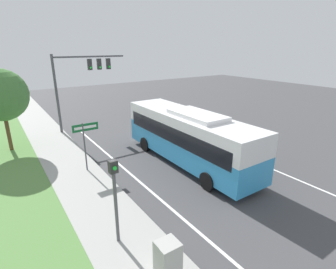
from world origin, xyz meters
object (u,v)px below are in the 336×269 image
(signal_gantry, at_px, (81,75))
(pedestrian_signal, at_px, (115,189))
(bus, at_px, (188,135))
(utility_cabinet, at_px, (168,261))
(street_sign, at_px, (85,138))

(signal_gantry, height_order, pedestrian_signal, signal_gantry)
(bus, bearing_deg, signal_gantry, 106.42)
(bus, height_order, pedestrian_signal, bus)
(pedestrian_signal, relative_size, utility_cabinet, 2.57)
(pedestrian_signal, distance_m, utility_cabinet, 2.84)
(street_sign, bearing_deg, bus, -22.10)
(bus, relative_size, signal_gantry, 1.61)
(signal_gantry, relative_size, pedestrian_signal, 1.90)
(utility_cabinet, bearing_deg, pedestrian_signal, 104.04)
(bus, distance_m, pedestrian_signal, 7.70)
(pedestrian_signal, bearing_deg, bus, 32.66)
(utility_cabinet, bearing_deg, signal_gantry, 80.45)
(bus, xyz_separation_m, utility_cabinet, (-5.88, -6.50, -1.05))
(utility_cabinet, bearing_deg, street_sign, 87.51)
(utility_cabinet, bearing_deg, bus, 47.87)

